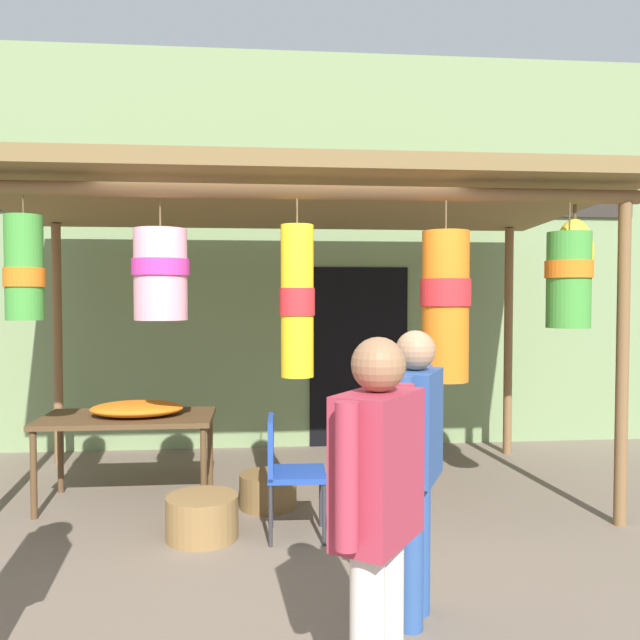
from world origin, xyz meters
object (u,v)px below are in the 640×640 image
object	(u,v)px
display_table	(128,424)
wicker_basket_spare	(202,517)
flower_heap_on_table	(139,409)
folding_chair	(286,465)
vendor_in_orange	(415,452)
shopper_by_bananas	(378,505)
wicker_basket_by_table	(268,490)

from	to	relation	value
display_table	wicker_basket_spare	xyz separation A→B (m)	(0.67, -0.84, -0.49)
flower_heap_on_table	folding_chair	size ratio (longest dim) A/B	0.88
flower_heap_on_table	vendor_in_orange	bearing A→B (deg)	-49.40
flower_heap_on_table	shopper_by_bananas	size ratio (longest dim) A/B	0.48
display_table	folding_chair	xyz separation A→B (m)	(1.24, -0.86, -0.14)
wicker_basket_by_table	vendor_in_orange	xyz separation A→B (m)	(0.73, -1.87, 0.75)
flower_heap_on_table	wicker_basket_by_table	xyz separation A→B (m)	(1.04, -0.19, -0.64)
flower_heap_on_table	folding_chair	bearing A→B (deg)	-35.95
folding_chair	wicker_basket_by_table	distance (m)	0.75
flower_heap_on_table	shopper_by_bananas	world-z (taller)	shopper_by_bananas
wicker_basket_spare	shopper_by_bananas	size ratio (longest dim) A/B	0.33
display_table	wicker_basket_by_table	distance (m)	1.26
flower_heap_on_table	vendor_in_orange	size ratio (longest dim) A/B	0.49
folding_chair	wicker_basket_by_table	size ratio (longest dim) A/B	1.84
flower_heap_on_table	wicker_basket_spare	size ratio (longest dim) A/B	1.48
wicker_basket_spare	vendor_in_orange	distance (m)	1.88
shopper_by_bananas	vendor_in_orange	bearing A→B (deg)	67.44
flower_heap_on_table	wicker_basket_by_table	size ratio (longest dim) A/B	1.62
wicker_basket_spare	display_table	bearing A→B (deg)	128.36
display_table	wicker_basket_by_table	bearing A→B (deg)	-11.00
folding_chair	vendor_in_orange	size ratio (longest dim) A/B	0.56
display_table	shopper_by_bananas	bearing A→B (deg)	-62.79
folding_chair	wicker_basket_spare	xyz separation A→B (m)	(-0.58, 0.02, -0.35)
wicker_basket_by_table	folding_chair	bearing A→B (deg)	-79.83
display_table	folding_chair	distance (m)	1.52
display_table	folding_chair	size ratio (longest dim) A/B	1.63
wicker_basket_spare	vendor_in_orange	world-z (taller)	vendor_in_orange
wicker_basket_by_table	wicker_basket_spare	distance (m)	0.78
flower_heap_on_table	wicker_basket_by_table	world-z (taller)	flower_heap_on_table
vendor_in_orange	shopper_by_bananas	world-z (taller)	shopper_by_bananas
display_table	vendor_in_orange	distance (m)	2.81
folding_chair	wicker_basket_spare	bearing A→B (deg)	177.64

